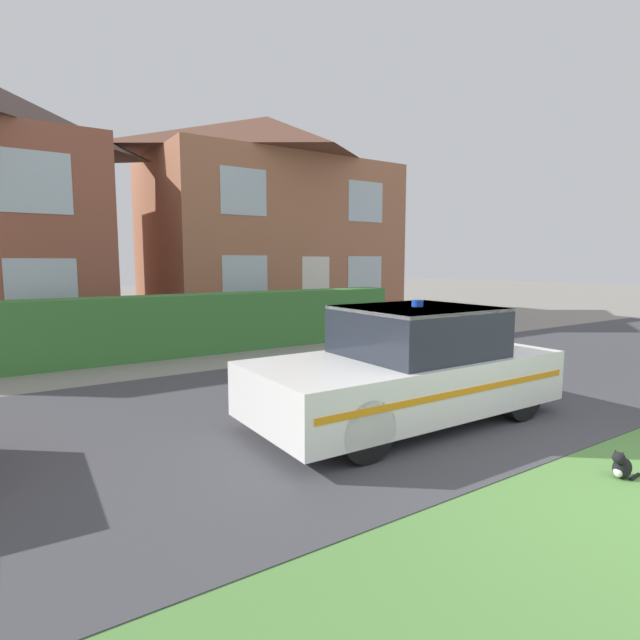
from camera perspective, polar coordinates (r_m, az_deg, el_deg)
The scene contains 5 objects.
road_strip at distance 7.31m, azimuth 4.94°, elevation -8.74°, with size 28.00×5.72×0.01m, color #424247.
garden_hedge at distance 11.09m, azimuth -11.25°, elevation -0.25°, with size 8.73×0.74×1.26m, color #3D7F38.
police_car at distance 6.21m, azimuth 10.03°, elevation -5.42°, with size 3.90×1.77×1.48m.
cat at distance 5.42m, azimuth 31.21°, elevation -14.11°, with size 0.32×0.18×0.28m.
house_right at distance 17.83m, azimuth -5.89°, elevation 11.64°, with size 8.29×5.61×6.86m.
Camera 1 is at (-4.39, -1.64, 1.95)m, focal length 28.00 mm.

